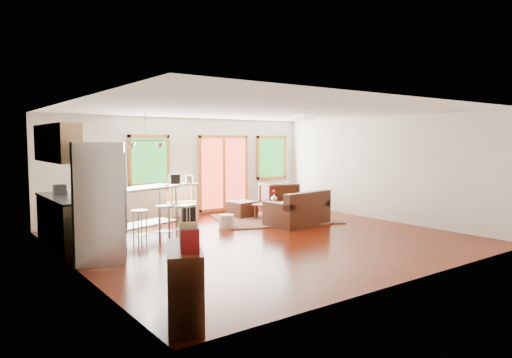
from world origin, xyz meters
TOP-DOWN VIEW (x-y plane):
  - floor at (0.00, 0.00)m, footprint 7.50×7.00m
  - ceiling at (0.00, 0.00)m, footprint 7.50×7.00m
  - back_wall at (0.00, 3.51)m, footprint 7.50×0.02m
  - left_wall at (-3.76, 0.00)m, footprint 0.02×7.00m
  - right_wall at (3.76, 0.00)m, footprint 0.02×7.00m
  - front_wall at (0.00, -3.51)m, footprint 7.50×0.02m
  - window_left at (-1.00, 3.46)m, footprint 1.10×0.05m
  - french_doors at (1.20, 3.46)m, footprint 1.60×0.05m
  - window_right at (2.90, 3.46)m, footprint 1.10×0.05m
  - rug at (1.58, 1.65)m, footprint 3.42×3.01m
  - loveseat at (1.58, 0.74)m, footprint 1.62×1.06m
  - coffee_table at (1.63, 1.84)m, footprint 1.11×0.86m
  - armchair at (2.43, 2.55)m, footprint 1.13×1.09m
  - ottoman at (1.12, 2.47)m, footprint 0.70×0.70m
  - pouf at (-0.04, 1.40)m, footprint 0.45×0.45m
  - vase at (1.90, 2.07)m, footprint 0.24×0.24m
  - book at (2.14, 1.75)m, footprint 0.22×0.04m
  - cabinets at (-3.49, 1.70)m, footprint 0.64×2.24m
  - refrigerator at (-3.26, 0.14)m, footprint 1.02×1.00m
  - island at (-2.01, 1.56)m, footprint 1.77×1.14m
  - cup at (-1.40, 1.64)m, footprint 0.16×0.14m
  - bar_stool_a at (-2.30, 0.91)m, footprint 0.37×0.37m
  - bar_stool_b at (-1.82, 0.85)m, footprint 0.44×0.44m
  - bar_stool_c at (-1.39, 0.85)m, footprint 0.38×0.38m
  - trash_can at (-0.90, 1.58)m, footprint 0.39×0.39m
  - kitchen_cart at (-0.34, 3.04)m, footprint 0.84×0.62m
  - bookshelf at (-3.35, -2.95)m, footprint 0.73×1.01m
  - ceiling_flush at (1.60, 0.60)m, footprint 0.35×0.35m
  - pendant_light at (-1.90, 1.50)m, footprint 0.80×0.18m

SIDE VIEW (x-z plane):
  - floor at x=0.00m, z-range -0.02..0.00m
  - rug at x=1.58m, z-range 0.00..0.03m
  - pouf at x=-0.04m, z-range 0.00..0.31m
  - ottoman at x=1.12m, z-range 0.00..0.42m
  - trash_can at x=-0.90m, z-range 0.00..0.60m
  - loveseat at x=1.58m, z-range -0.08..0.72m
  - coffee_table at x=1.63m, z-range 0.14..0.53m
  - bookshelf at x=-3.35m, z-range -0.12..0.99m
  - armchair at x=2.43m, z-range 0.00..0.93m
  - bar_stool_a at x=-2.30m, z-range 0.17..0.85m
  - vase at x=1.90m, z-range 0.36..0.66m
  - bar_stool_c at x=-1.39m, z-range 0.17..0.88m
  - bar_stool_b at x=-1.82m, z-range 0.18..0.91m
  - book at x=2.14m, z-range 0.40..0.70m
  - island at x=-2.01m, z-range 0.20..1.24m
  - kitchen_cart at x=-0.34m, z-range 0.21..1.38m
  - cabinets at x=-3.49m, z-range -0.22..2.08m
  - refrigerator at x=-3.26m, z-range 0.00..1.97m
  - cup at x=-1.40m, z-range 0.95..1.09m
  - french_doors at x=1.20m, z-range 0.05..2.15m
  - back_wall at x=0.00m, z-range 0.00..2.60m
  - left_wall at x=-3.76m, z-range 0.00..2.60m
  - right_wall at x=3.76m, z-range 0.00..2.60m
  - front_wall at x=0.00m, z-range 0.00..2.60m
  - window_left at x=-1.00m, z-range 0.85..2.15m
  - window_right at x=2.90m, z-range 0.85..2.15m
  - pendant_light at x=-1.90m, z-range 1.50..2.29m
  - ceiling_flush at x=1.60m, z-range 2.47..2.59m
  - ceiling at x=0.00m, z-range 2.60..2.62m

